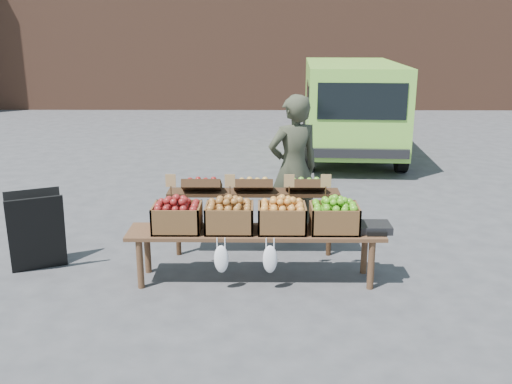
# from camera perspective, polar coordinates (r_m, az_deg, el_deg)

# --- Properties ---
(ground) EXTENTS (80.00, 80.00, 0.00)m
(ground) POSITION_cam_1_polar(r_m,az_deg,el_deg) (6.64, 3.97, -7.29)
(ground) COLOR #424144
(delivery_van) EXTENTS (2.26, 4.48, 1.96)m
(delivery_van) POSITION_cam_1_polar(r_m,az_deg,el_deg) (12.24, 9.41, 8.08)
(delivery_van) COLOR #86D447
(delivery_van) RESTS_ON ground
(vendor) EXTENTS (0.80, 0.67, 1.86)m
(vendor) POSITION_cam_1_polar(r_m,az_deg,el_deg) (7.17, 3.76, 2.34)
(vendor) COLOR #373A2A
(vendor) RESTS_ON ground
(chalkboard_sign) EXTENTS (0.68, 0.55, 0.90)m
(chalkboard_sign) POSITION_cam_1_polar(r_m,az_deg,el_deg) (6.82, -21.12, -3.66)
(chalkboard_sign) COLOR black
(chalkboard_sign) RESTS_ON ground
(back_table) EXTENTS (2.10, 0.44, 1.04)m
(back_table) POSITION_cam_1_polar(r_m,az_deg,el_deg) (6.73, -0.25, -2.18)
(back_table) COLOR #342012
(back_table) RESTS_ON ground
(display_bench) EXTENTS (2.70, 0.56, 0.57)m
(display_bench) POSITION_cam_1_polar(r_m,az_deg,el_deg) (6.13, -0.04, -6.37)
(display_bench) COLOR #4F3320
(display_bench) RESTS_ON ground
(crate_golden_apples) EXTENTS (0.50, 0.40, 0.28)m
(crate_golden_apples) POSITION_cam_1_polar(r_m,az_deg,el_deg) (6.05, -7.89, -2.56)
(crate_golden_apples) COLOR maroon
(crate_golden_apples) RESTS_ON display_bench
(crate_russet_pears) EXTENTS (0.50, 0.40, 0.28)m
(crate_russet_pears) POSITION_cam_1_polar(r_m,az_deg,el_deg) (5.99, -2.67, -2.60)
(crate_russet_pears) COLOR #AD7231
(crate_russet_pears) RESTS_ON display_bench
(crate_red_apples) EXTENTS (0.50, 0.40, 0.28)m
(crate_red_apples) POSITION_cam_1_polar(r_m,az_deg,el_deg) (5.99, 2.59, -2.61)
(crate_red_apples) COLOR gold
(crate_red_apples) RESTS_ON display_bench
(crate_green_apples) EXTENTS (0.50, 0.40, 0.28)m
(crate_green_apples) POSITION_cam_1_polar(r_m,az_deg,el_deg) (6.04, 7.82, -2.61)
(crate_green_apples) COLOR #3B8C18
(crate_green_apples) RESTS_ON display_bench
(weighing_scale) EXTENTS (0.34, 0.30, 0.08)m
(weighing_scale) POSITION_cam_1_polar(r_m,az_deg,el_deg) (6.14, 11.73, -3.47)
(weighing_scale) COLOR black
(weighing_scale) RESTS_ON display_bench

